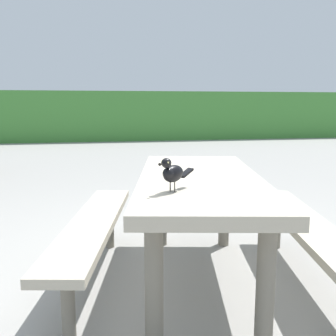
# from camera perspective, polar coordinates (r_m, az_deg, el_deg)

# --- Properties ---
(ground_plane) EXTENTS (60.00, 60.00, 0.00)m
(ground_plane) POSITION_cam_1_polar(r_m,az_deg,el_deg) (2.82, 0.99, -15.32)
(ground_plane) COLOR gray
(hedge_wall) EXTENTS (28.00, 1.75, 1.62)m
(hedge_wall) POSITION_cam_1_polar(r_m,az_deg,el_deg) (13.13, -8.38, 7.88)
(hedge_wall) COLOR #428438
(hedge_wall) RESTS_ON ground
(picnic_table_foreground) EXTENTS (1.98, 2.00, 0.74)m
(picnic_table_foreground) POSITION_cam_1_polar(r_m,az_deg,el_deg) (2.46, 4.79, -5.33)
(picnic_table_foreground) COLOR #B2A893
(picnic_table_foreground) RESTS_ON ground
(bird_grackle) EXTENTS (0.23, 0.21, 0.18)m
(bird_grackle) POSITION_cam_1_polar(r_m,az_deg,el_deg) (1.94, 0.63, -0.69)
(bird_grackle) COLOR black
(bird_grackle) RESTS_ON picnic_table_foreground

